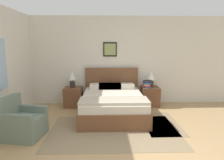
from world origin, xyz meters
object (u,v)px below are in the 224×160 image
bed (113,103)px  table_lamp_near_window (72,77)px  armchair (22,123)px  table_lamp_by_door (151,77)px  nightstand_by_door (150,96)px  nightstand_near_window (73,97)px

bed → table_lamp_near_window: bearing=146.5°
armchair → table_lamp_by_door: (2.94, 1.96, 0.58)m
nightstand_by_door → table_lamp_by_door: bearing=29.2°
bed → nightstand_by_door: (1.13, 0.74, -0.02)m
nightstand_near_window → table_lamp_near_window: table_lamp_near_window is taller
nightstand_by_door → table_lamp_near_window: (-2.26, 0.01, 0.58)m
nightstand_by_door → armchair: bearing=-146.3°
nightstand_near_window → table_lamp_near_window: 0.58m
armchair → nightstand_near_window: bearing=171.2°
armchair → table_lamp_by_door: bearing=134.0°
table_lamp_near_window → nightstand_by_door: bearing=-0.2°
nightstand_near_window → table_lamp_by_door: size_ratio=1.16×
nightstand_by_door → table_lamp_near_window: size_ratio=1.16×
bed → nightstand_near_window: 1.35m
nightstand_by_door → table_lamp_by_door: 0.58m
nightstand_near_window → armchair: bearing=-109.1°
armchair → nightstand_by_door: size_ratio=1.44×
table_lamp_near_window → armchair: bearing=-108.6°
bed → table_lamp_near_window: bed is taller
nightstand_near_window → table_lamp_by_door: bearing=0.2°
nightstand_near_window → table_lamp_near_window: (-0.02, 0.01, 0.58)m
nightstand_by_door → table_lamp_by_door: (0.02, 0.01, 0.58)m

